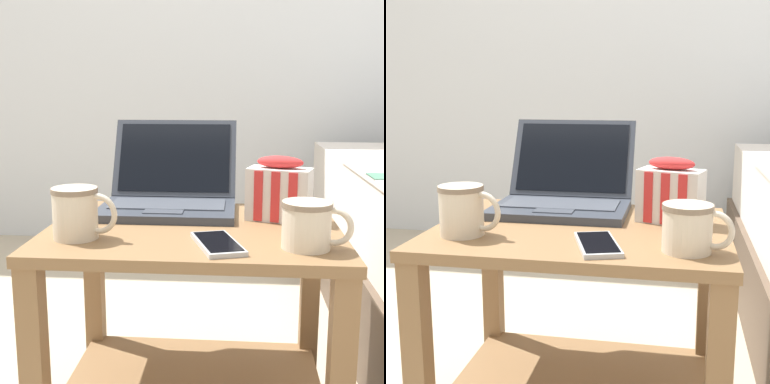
% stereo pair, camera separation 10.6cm
% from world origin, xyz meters
% --- Properties ---
extents(bedside_table, '(0.60, 0.47, 0.49)m').
position_xyz_m(bedside_table, '(0.00, 0.00, 0.32)').
color(bedside_table, olive).
rests_on(bedside_table, ground_plane).
extents(laptop, '(0.31, 0.31, 0.20)m').
position_xyz_m(laptop, '(-0.07, 0.16, 0.53)').
color(laptop, '#333842').
rests_on(laptop, bedside_table).
extents(mug_front_left, '(0.13, 0.09, 0.10)m').
position_xyz_m(mug_front_left, '(-0.21, -0.11, 0.55)').
color(mug_front_left, beige).
rests_on(mug_front_left, bedside_table).
extents(mug_front_right, '(0.13, 0.09, 0.09)m').
position_xyz_m(mug_front_right, '(0.22, -0.14, 0.54)').
color(mug_front_right, beige).
rests_on(mug_front_right, bedside_table).
extents(snack_bag, '(0.15, 0.11, 0.14)m').
position_xyz_m(snack_bag, '(0.18, 0.07, 0.56)').
color(snack_bag, silver).
rests_on(snack_bag, bedside_table).
extents(cell_phone, '(0.11, 0.16, 0.01)m').
position_xyz_m(cell_phone, '(0.06, -0.14, 0.50)').
color(cell_phone, '#B7BABC').
rests_on(cell_phone, bedside_table).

